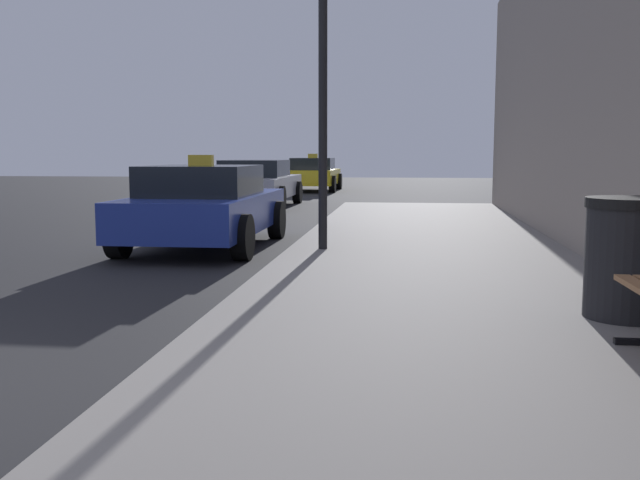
{
  "coord_description": "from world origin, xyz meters",
  "views": [
    {
      "loc": [
        3.61,
        -3.13,
        1.46
      ],
      "look_at": [
        2.73,
        4.24,
        0.56
      ],
      "focal_mm": 40.39,
      "sensor_mm": 36.0,
      "label": 1
    }
  ],
  "objects_px": {
    "car_blue": "(205,206)",
    "car_silver": "(257,183)",
    "trash_bin": "(628,258)",
    "car_yellow": "(313,174)",
    "street_lamp": "(323,11)"
  },
  "relations": [
    {
      "from": "car_blue",
      "to": "car_silver",
      "type": "bearing_deg",
      "value": 96.47
    },
    {
      "from": "trash_bin",
      "to": "car_yellow",
      "type": "distance_m",
      "value": 22.35
    },
    {
      "from": "trash_bin",
      "to": "car_yellow",
      "type": "bearing_deg",
      "value": 103.74
    },
    {
      "from": "street_lamp",
      "to": "trash_bin",
      "type": "bearing_deg",
      "value": -53.14
    },
    {
      "from": "street_lamp",
      "to": "car_yellow",
      "type": "bearing_deg",
      "value": 97.74
    },
    {
      "from": "street_lamp",
      "to": "car_yellow",
      "type": "relative_size",
      "value": 1.16
    },
    {
      "from": "car_blue",
      "to": "car_yellow",
      "type": "relative_size",
      "value": 1.01
    },
    {
      "from": "trash_bin",
      "to": "car_silver",
      "type": "xyz_separation_m",
      "value": [
        -5.79,
        13.35,
        0.01
      ]
    },
    {
      "from": "trash_bin",
      "to": "car_silver",
      "type": "height_order",
      "value": "car_silver"
    },
    {
      "from": "trash_bin",
      "to": "street_lamp",
      "type": "bearing_deg",
      "value": 126.86
    },
    {
      "from": "car_yellow",
      "to": "car_silver",
      "type": "bearing_deg",
      "value": -93.29
    },
    {
      "from": "trash_bin",
      "to": "street_lamp",
      "type": "height_order",
      "value": "street_lamp"
    },
    {
      "from": "trash_bin",
      "to": "car_blue",
      "type": "height_order",
      "value": "car_blue"
    },
    {
      "from": "car_blue",
      "to": "trash_bin",
      "type": "bearing_deg",
      "value": -45.21
    },
    {
      "from": "car_yellow",
      "to": "street_lamp",
      "type": "bearing_deg",
      "value": -82.26
    }
  ]
}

